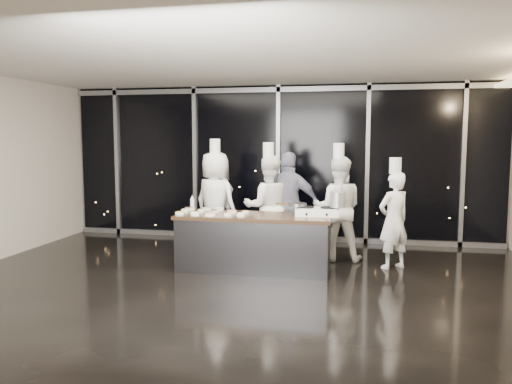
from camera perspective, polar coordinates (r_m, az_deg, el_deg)
ground at (r=7.29m, az=-1.72°, el=-10.68°), size 9.00×9.00×0.00m
room_shell at (r=6.94m, az=-0.36°, el=7.27°), size 9.02×7.02×3.21m
window_wall at (r=10.36m, az=2.59°, el=3.30°), size 8.90×0.11×3.20m
demo_counter at (r=8.03m, az=-0.26°, el=-5.76°), size 2.46×0.86×0.90m
stove at (r=7.92m, az=7.02°, el=-2.22°), size 0.68×0.44×0.14m
frying_pan at (r=7.94m, az=4.69°, el=-1.44°), size 0.50×0.30×0.05m
stock_pot at (r=7.88m, az=9.32°, el=-0.86°), size 0.25×0.25×0.24m
prep_bowls at (r=8.16m, az=-5.29°, el=-2.23°), size 1.15×0.76×0.05m
squeeze_bottle at (r=8.56m, az=-7.29°, el=-1.24°), size 0.07×0.07×0.25m
chef_far_left at (r=9.38m, az=-4.69°, el=-1.72°), size 0.61×0.42×1.84m
chef_left at (r=9.19m, az=-4.65°, el=-1.15°), size 1.08×0.92×2.10m
chef_center at (r=8.81m, az=1.41°, el=-1.65°), size 1.02×0.88×2.04m
guest at (r=8.83m, az=3.81°, el=-1.49°), size 1.14×0.56×1.88m
chef_right at (r=8.74m, az=9.31°, el=-1.83°), size 0.91×0.72×2.03m
chef_side at (r=8.37m, az=15.47°, el=-2.99°), size 0.69×0.65×1.81m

